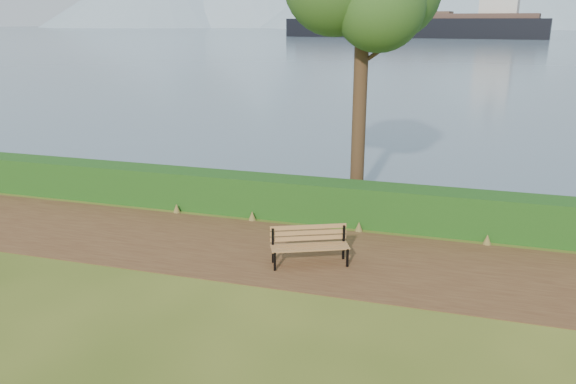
% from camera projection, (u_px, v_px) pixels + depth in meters
% --- Properties ---
extents(ground, '(140.00, 140.00, 0.00)m').
position_uv_depth(ground, '(268.00, 257.00, 11.94)').
color(ground, '#3F5618').
rests_on(ground, ground).
extents(path, '(40.00, 3.40, 0.01)m').
position_uv_depth(path, '(272.00, 251.00, 12.22)').
color(path, '#52301C').
rests_on(path, ground).
extents(hedge, '(32.00, 0.85, 1.00)m').
position_uv_depth(hedge, '(300.00, 199.00, 14.18)').
color(hedge, '#134213').
rests_on(hedge, ground).
extents(water, '(700.00, 510.00, 0.00)m').
position_uv_depth(water, '(452.00, 32.00, 250.37)').
color(water, slate).
rests_on(water, ground).
extents(bench, '(1.64, 1.05, 0.80)m').
position_uv_depth(bench, '(309.00, 243.00, 11.49)').
color(bench, black).
rests_on(bench, ground).
extents(cargo_ship, '(75.75, 23.16, 22.72)m').
position_uv_depth(cargo_ship, '(420.00, 26.00, 162.22)').
color(cargo_ship, black).
rests_on(cargo_ship, ground).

